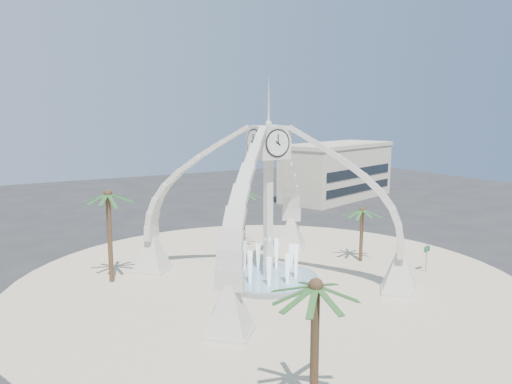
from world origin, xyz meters
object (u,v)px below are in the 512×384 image
fountain (268,278)px  palm_south (316,288)px  palm_west (108,195)px  palm_north (244,192)px  palm_east (362,210)px  street_sign (427,252)px  clock_tower (268,201)px

fountain → palm_south: palm_south is taller
palm_west → palm_north: bearing=13.6°
palm_east → palm_south: 24.40m
palm_west → street_sign: bearing=-25.1°
clock_tower → palm_south: (-7.72, -16.26, -0.49)m
fountain → palm_north: size_ratio=1.24×
clock_tower → fountain: bearing=90.0°
palm_south → fountain: bearing=64.6°
palm_west → palm_north: (13.79, 3.34, -1.33)m
fountain → street_sign: size_ratio=3.27×
palm_south → street_sign: 23.76m
fountain → street_sign: 13.56m
palm_south → clock_tower: bearing=64.6°
palm_north → palm_east: bearing=-52.6°
palm_east → palm_north: (-6.98, 9.12, 0.95)m
palm_north → street_sign: (9.55, -14.26, -3.91)m
clock_tower → palm_east: (10.06, 0.40, -1.78)m
clock_tower → palm_west: size_ratio=2.27×
palm_west → palm_south: 22.66m
palm_north → palm_west: bearing=-166.4°
clock_tower → palm_south: clock_tower is taller
palm_north → street_sign: size_ratio=2.63×
palm_north → fountain: bearing=-107.9°
fountain → palm_west: size_ratio=1.01×
palm_west → street_sign: 26.30m
clock_tower → fountain: size_ratio=2.24×
clock_tower → palm_west: bearing=150.0°
palm_south → street_sign: palm_south is taller
street_sign → clock_tower: bearing=151.6°
palm_west → clock_tower: bearing=-30.0°
clock_tower → street_sign: 14.29m
palm_east → palm_west: 21.68m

